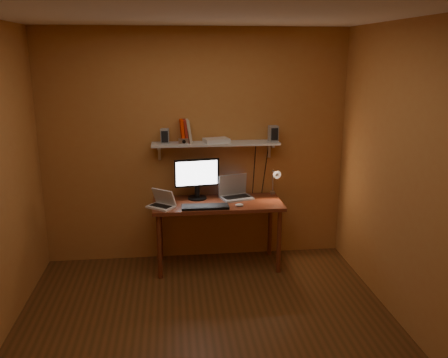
{
  "coord_description": "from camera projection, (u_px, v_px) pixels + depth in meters",
  "views": [
    {
      "loc": [
        -0.26,
        -3.62,
        2.32
      ],
      "look_at": [
        0.27,
        1.18,
        1.04
      ],
      "focal_mm": 38.0,
      "sensor_mm": 36.0,
      "label": 1
    }
  ],
  "objects": [
    {
      "name": "room",
      "position": [
        206.0,
        186.0,
        3.77
      ],
      "size": [
        3.44,
        3.24,
        2.64
      ],
      "color": "#5A3117",
      "rests_on": "ground"
    },
    {
      "name": "wall_shelf",
      "position": [
        216.0,
        144.0,
        5.19
      ],
      "size": [
        1.4,
        0.25,
        0.21
      ],
      "color": "silver",
      "rests_on": "room"
    },
    {
      "name": "books",
      "position": [
        186.0,
        131.0,
        5.14
      ],
      "size": [
        0.14,
        0.18,
        0.25
      ],
      "color": "red",
      "rests_on": "wall_shelf"
    },
    {
      "name": "shelf_camera",
      "position": [
        183.0,
        141.0,
        5.08
      ],
      "size": [
        0.11,
        0.06,
        0.06
      ],
      "color": "silver",
      "rests_on": "wall_shelf"
    },
    {
      "name": "keyboard",
      "position": [
        205.0,
        207.0,
        4.96
      ],
      "size": [
        0.5,
        0.17,
        0.03
      ],
      "primitive_type": "cube",
      "rotation": [
        0.0,
        0.0,
        -0.02
      ],
      "color": "black",
      "rests_on": "desk"
    },
    {
      "name": "laptop",
      "position": [
        235.0,
        192.0,
        5.31
      ],
      "size": [
        0.39,
        0.33,
        0.26
      ],
      "rotation": [
        0.0,
        0.0,
        0.29
      ],
      "color": "gray",
      "rests_on": "desk"
    },
    {
      "name": "desk_lamp",
      "position": [
        275.0,
        179.0,
        5.3
      ],
      "size": [
        0.09,
        0.23,
        0.38
      ],
      "color": "silver",
      "rests_on": "desk"
    },
    {
      "name": "mouse",
      "position": [
        239.0,
        205.0,
        5.01
      ],
      "size": [
        0.1,
        0.07,
        0.03
      ],
      "primitive_type": "ellipsoid",
      "rotation": [
        0.0,
        0.0,
        -0.18
      ],
      "color": "silver",
      "rests_on": "desk"
    },
    {
      "name": "router",
      "position": [
        216.0,
        140.0,
        5.19
      ],
      "size": [
        0.3,
        0.24,
        0.04
      ],
      "primitive_type": "cube",
      "rotation": [
        0.0,
        0.0,
        0.24
      ],
      "color": "silver",
      "rests_on": "wall_shelf"
    },
    {
      "name": "desk",
      "position": [
        218.0,
        209.0,
        5.18
      ],
      "size": [
        1.4,
        0.6,
        0.75
      ],
      "color": "#612717",
      "rests_on": "ground"
    },
    {
      "name": "netbook",
      "position": [
        162.0,
        202.0,
        4.98
      ],
      "size": [
        0.33,
        0.32,
        0.19
      ],
      "rotation": [
        0.0,
        0.0,
        -0.66
      ],
      "color": "silver",
      "rests_on": "desk"
    },
    {
      "name": "speaker_right",
      "position": [
        273.0,
        133.0,
        5.24
      ],
      "size": [
        0.11,
        0.11,
        0.17
      ],
      "primitive_type": "cube",
      "rotation": [
        0.0,
        0.0,
        0.11
      ],
      "color": "gray",
      "rests_on": "wall_shelf"
    },
    {
      "name": "monitor",
      "position": [
        197.0,
        177.0,
        5.22
      ],
      "size": [
        0.5,
        0.24,
        0.45
      ],
      "rotation": [
        0.0,
        0.0,
        0.13
      ],
      "color": "black",
      "rests_on": "desk"
    },
    {
      "name": "speaker_left",
      "position": [
        165.0,
        136.0,
        5.11
      ],
      "size": [
        0.09,
        0.09,
        0.16
      ],
      "primitive_type": "cube",
      "rotation": [
        0.0,
        0.0,
        -0.04
      ],
      "color": "gray",
      "rests_on": "wall_shelf"
    }
  ]
}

